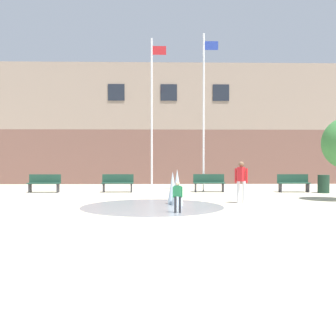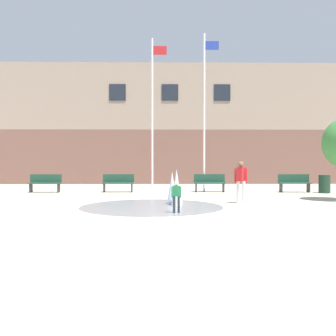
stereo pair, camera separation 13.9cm
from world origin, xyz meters
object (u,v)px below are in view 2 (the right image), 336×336
(park_bench_near_trashcan, at_px, (294,183))
(flagpole_right, at_px, (205,108))
(child_in_fountain, at_px, (176,194))
(flagpole_left, at_px, (153,110))
(park_bench_under_left_flagpole, at_px, (118,183))
(adult_near_bench, at_px, (241,179))
(park_bench_center, at_px, (210,183))
(park_bench_far_left, at_px, (45,183))
(trash_can, at_px, (324,184))

(park_bench_near_trashcan, height_order, flagpole_right, flagpole_right)
(child_in_fountain, bearing_deg, flagpole_left, 118.30)
(park_bench_under_left_flagpole, distance_m, adult_near_bench, 7.33)
(park_bench_under_left_flagpole, height_order, flagpole_left, flagpole_left)
(adult_near_bench, height_order, flagpole_right, flagpole_right)
(park_bench_center, bearing_deg, adult_near_bench, -83.61)
(flagpole_left, height_order, flagpole_right, flagpole_right)
(park_bench_center, bearing_deg, park_bench_far_left, -179.24)
(flagpole_right, bearing_deg, flagpole_left, 180.00)
(adult_near_bench, bearing_deg, park_bench_center, 40.18)
(park_bench_far_left, xyz_separation_m, trash_can, (13.96, -0.64, -0.03))
(park_bench_far_left, bearing_deg, park_bench_center, 0.76)
(park_bench_center, distance_m, flagpole_right, 3.89)
(park_bench_under_left_flagpole, bearing_deg, trash_can, -3.95)
(child_in_fountain, bearing_deg, park_bench_center, 97.58)
(park_bench_under_left_flagpole, relative_size, adult_near_bench, 1.01)
(flagpole_right, bearing_deg, trash_can, -11.18)
(park_bench_near_trashcan, bearing_deg, adult_near_bench, -127.02)
(child_in_fountain, distance_m, adult_near_bench, 3.70)
(flagpole_right, bearing_deg, park_bench_near_trashcan, -7.84)
(park_bench_center, bearing_deg, park_bench_under_left_flagpole, -179.55)
(flagpole_right, bearing_deg, child_in_fountain, -102.20)
(park_bench_under_left_flagpole, height_order, adult_near_bench, adult_near_bench)
(park_bench_under_left_flagpole, height_order, flagpole_right, flagpole_right)
(child_in_fountain, xyz_separation_m, flagpole_left, (-0.93, 8.19, 3.63))
(park_bench_center, xyz_separation_m, child_in_fountain, (-1.98, -7.79, 0.10))
(park_bench_far_left, relative_size, park_bench_center, 1.00)
(adult_near_bench, bearing_deg, trash_can, -15.11)
(flagpole_right, bearing_deg, park_bench_center, -62.64)
(park_bench_near_trashcan, xyz_separation_m, adult_near_bench, (-3.71, -4.92, 0.45))
(child_in_fountain, height_order, flagpole_left, flagpole_left)
(park_bench_far_left, bearing_deg, park_bench_under_left_flagpole, 1.15)
(park_bench_under_left_flagpole, distance_m, trash_can, 10.30)
(park_bench_under_left_flagpole, xyz_separation_m, park_bench_center, (4.66, 0.04, 0.00))
(park_bench_under_left_flagpole, bearing_deg, park_bench_far_left, -178.85)
(park_bench_near_trashcan, distance_m, flagpole_right, 5.96)
(child_in_fountain, bearing_deg, adult_near_bench, 67.92)
(park_bench_center, relative_size, park_bench_near_trashcan, 1.00)
(adult_near_bench, bearing_deg, flagpole_left, 65.96)
(park_bench_far_left, relative_size, park_bench_near_trashcan, 1.00)
(park_bench_near_trashcan, height_order, trash_can, park_bench_near_trashcan)
(park_bench_center, distance_m, park_bench_near_trashcan, 4.29)
(flagpole_left, relative_size, flagpole_right, 0.97)
(child_in_fountain, xyz_separation_m, adult_near_bench, (2.56, 2.65, 0.35))
(park_bench_far_left, distance_m, adult_near_bench, 10.25)
(park_bench_under_left_flagpole, distance_m, park_bench_near_trashcan, 8.95)
(park_bench_center, height_order, child_in_fountain, child_in_fountain)
(flagpole_left, bearing_deg, flagpole_right, 0.00)
(park_bench_center, height_order, park_bench_near_trashcan, same)
(park_bench_far_left, relative_size, flagpole_right, 0.20)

